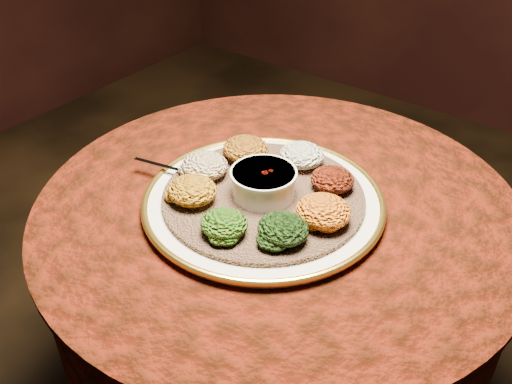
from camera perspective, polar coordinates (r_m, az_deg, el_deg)
The scene contains 13 objects.
table at distance 1.24m, azimuth 2.03°, elevation -7.61°, with size 0.96×0.96×0.73m.
platter at distance 1.10m, azimuth 0.74°, elevation -0.93°, with size 0.56×0.56×0.02m.
injera at distance 1.10m, azimuth 0.74°, elevation -0.47°, with size 0.39×0.39×0.01m, color brown.
stew_bowl at distance 1.08m, azimuth 0.76°, elevation 1.06°, with size 0.13×0.13×0.05m.
spoon at distance 1.16m, azimuth -7.22°, elevation 2.07°, with size 0.15×0.05×0.01m.
portion_ayib at distance 1.18m, azimuth 4.62°, elevation 3.70°, with size 0.09×0.09×0.04m, color beige.
portion_kitfo at distance 1.11m, azimuth 7.64°, elevation 1.25°, with size 0.09×0.08×0.04m, color black.
portion_tikil at distance 1.02m, azimuth 6.76°, elevation -1.91°, with size 0.10×0.09×0.05m, color #AB7B0E.
portion_gomen at distance 0.98m, azimuth 2.71°, elevation -3.71°, with size 0.09×0.09×0.04m, color black.
portion_mixveg at distance 0.99m, azimuth -3.21°, elevation -3.19°, with size 0.08×0.08×0.04m, color maroon.
portion_kik at distance 1.07m, azimuth -6.39°, elevation 0.16°, with size 0.09×0.09×0.05m, color #B2780F.
portion_timatim at distance 1.14m, azimuth -5.14°, elevation 2.66°, with size 0.09×0.09×0.05m, color maroon.
portion_shiro at distance 1.19m, azimuth -1.03°, elevation 4.31°, with size 0.10×0.09×0.05m, color brown.
Camera 1 is at (0.51, -0.75, 1.40)m, focal length 40.00 mm.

